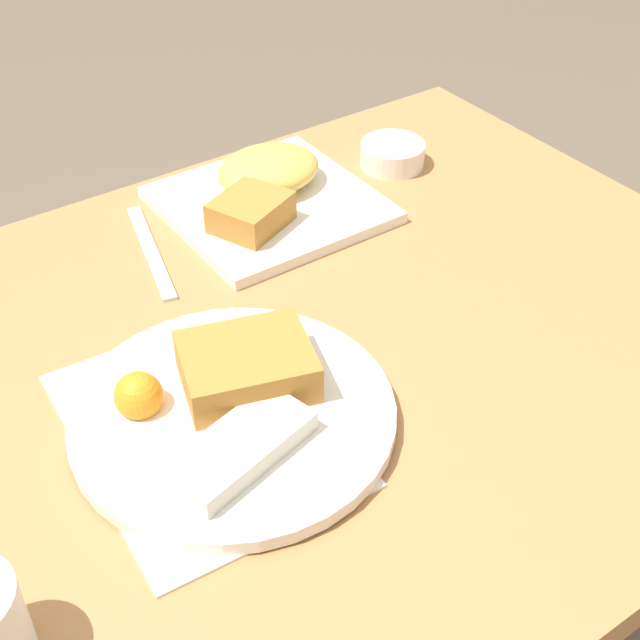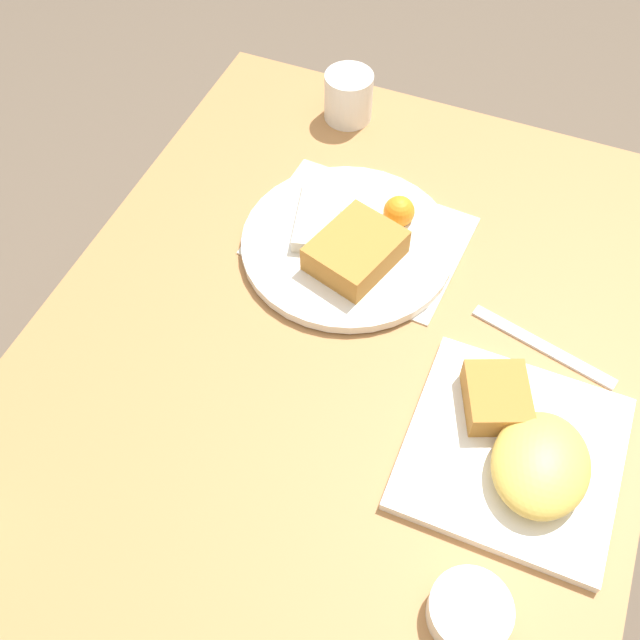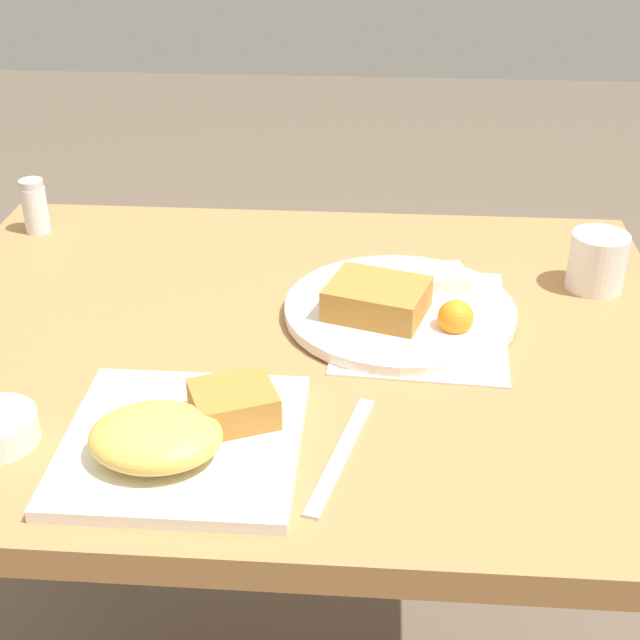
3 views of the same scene
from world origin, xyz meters
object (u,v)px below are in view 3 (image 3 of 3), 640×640
coffee_mug (597,261)px  butter_knife (341,454)px  plate_square_near (180,435)px  plate_oval_far (398,305)px  salt_shaker (35,209)px

coffee_mug → butter_knife: bearing=-129.7°
butter_knife → coffee_mug: size_ratio=2.48×
plate_square_near → coffee_mug: size_ratio=3.06×
plate_oval_far → coffee_mug: size_ratio=3.77×
plate_square_near → coffee_mug: 0.62m
plate_square_near → salt_shaker: 0.62m
plate_oval_far → salt_shaker: size_ratio=3.55×
salt_shaker → butter_knife: salt_shaker is taller
plate_oval_far → butter_knife: plate_oval_far is taller
salt_shaker → butter_knife: (0.49, -0.52, -0.03)m
butter_knife → coffee_mug: 0.50m
plate_square_near → plate_oval_far: bearing=53.0°
plate_oval_far → butter_knife: size_ratio=1.52×
plate_oval_far → salt_shaker: (-0.55, 0.23, 0.02)m
butter_knife → coffee_mug: coffee_mug is taller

